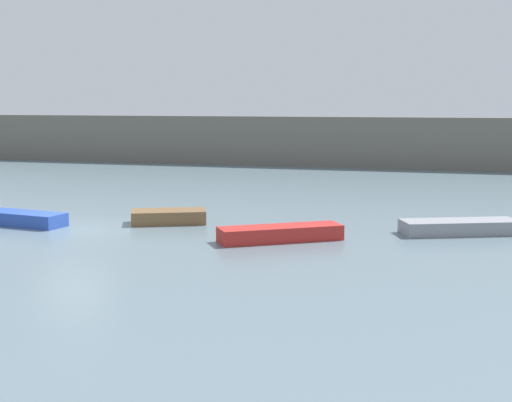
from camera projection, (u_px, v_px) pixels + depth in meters
name	position (u px, v px, depth m)	size (l,w,h in m)	color
ground_plane	(73.00, 230.00, 24.57)	(120.00, 120.00, 0.00)	slate
embankment_wall	(268.00, 141.00, 48.94)	(80.00, 1.20, 3.32)	#666056
rowboat_blue	(16.00, 218.00, 25.57)	(3.80, 1.07, 0.47)	#2B4CAD
rowboat_brown	(168.00, 217.00, 25.87)	(2.62, 1.29, 0.48)	brown
rowboat_red	(280.00, 233.00, 22.61)	(3.91, 1.05, 0.47)	red
rowboat_grey	(460.00, 227.00, 23.80)	(3.85, 1.21, 0.46)	gray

